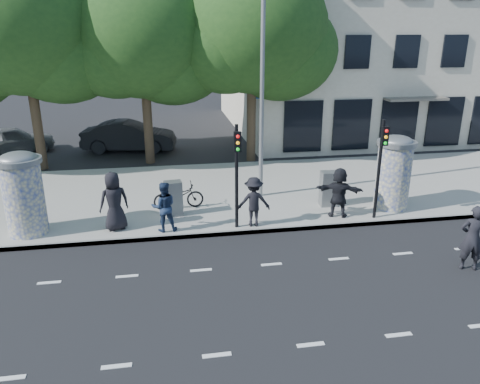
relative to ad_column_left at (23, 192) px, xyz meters
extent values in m
plane|color=black|center=(7.20, -4.50, -1.54)|extent=(120.00, 120.00, 0.00)
cube|color=gray|center=(7.20, 3.00, -1.46)|extent=(40.00, 8.00, 0.15)
cube|color=slate|center=(7.20, -0.95, -1.46)|extent=(40.00, 0.10, 0.16)
cube|color=silver|center=(7.20, -6.70, -1.53)|extent=(32.00, 0.12, 0.01)
cube|color=silver|center=(7.20, -3.10, -1.53)|extent=(32.00, 0.12, 0.01)
cylinder|color=beige|center=(0.00, 0.00, -0.24)|extent=(1.20, 1.20, 2.30)
cylinder|color=slate|center=(0.00, 0.00, 0.99)|extent=(1.36, 1.36, 0.16)
ellipsoid|color=slate|center=(0.00, 0.00, 1.07)|extent=(1.10, 1.10, 0.38)
cylinder|color=beige|center=(12.40, 0.20, -0.24)|extent=(1.20, 1.20, 2.30)
cylinder|color=slate|center=(12.40, 0.20, 0.99)|extent=(1.36, 1.36, 0.16)
ellipsoid|color=slate|center=(12.40, 0.20, 1.07)|extent=(1.10, 1.10, 0.38)
cylinder|color=black|center=(6.60, -0.65, 0.31)|extent=(0.11, 0.11, 3.40)
cube|color=black|center=(6.60, -0.83, 1.51)|extent=(0.22, 0.14, 0.62)
cylinder|color=black|center=(11.40, -0.65, 0.31)|extent=(0.11, 0.11, 3.40)
cube|color=black|center=(11.40, -0.83, 1.51)|extent=(0.22, 0.14, 0.62)
cylinder|color=slate|center=(8.00, 2.20, 2.61)|extent=(0.16, 0.16, 8.00)
cylinder|color=#38281C|center=(-1.30, 8.00, 0.82)|extent=(0.44, 0.44, 4.73)
ellipsoid|color=#1C3E16|center=(-1.30, 8.00, 4.97)|extent=(7.20, 7.20, 6.12)
cylinder|color=#38281C|center=(3.70, 8.20, 0.67)|extent=(0.44, 0.44, 4.41)
ellipsoid|color=#1C3E16|center=(3.70, 8.20, 4.54)|extent=(6.80, 6.80, 5.78)
cylinder|color=#38281C|center=(8.70, 7.80, 0.76)|extent=(0.44, 0.44, 4.59)
ellipsoid|color=#1C3E16|center=(8.70, 7.80, 4.79)|extent=(7.00, 7.00, 5.95)
cube|color=#B7AE99|center=(19.20, 15.50, 4.46)|extent=(20.00, 15.00, 12.00)
cube|color=black|center=(19.20, 7.95, 0.06)|extent=(18.00, 0.10, 2.60)
cube|color=#59544C|center=(17.20, 7.60, 1.36)|extent=(3.20, 0.90, 0.12)
cube|color=#194C8C|center=(9.70, 7.95, 1.66)|extent=(1.60, 0.06, 0.30)
imported|color=black|center=(2.72, -0.17, -0.43)|extent=(1.09, 0.89, 1.92)
imported|color=#1D2C49|center=(4.27, -0.55, -0.57)|extent=(0.82, 0.66, 1.63)
imported|color=black|center=(7.17, -0.62, -0.56)|extent=(1.13, 0.73, 1.66)
imported|color=black|center=(10.19, -0.33, -0.52)|extent=(1.72, 1.13, 1.74)
imported|color=black|center=(12.52, -4.24, -0.60)|extent=(0.78, 0.63, 1.87)
imported|color=black|center=(4.81, 1.35, -0.91)|extent=(0.76, 1.84, 0.95)
cube|color=slate|center=(4.61, 0.71, -0.77)|extent=(0.64, 0.50, 1.23)
cube|color=slate|center=(10.23, 0.74, -0.74)|extent=(0.64, 0.48, 1.29)
imported|color=#54585B|center=(-3.54, 11.37, -0.82)|extent=(2.95, 4.53, 1.43)
imported|color=black|center=(2.59, 10.80, -0.73)|extent=(2.40, 5.10, 1.61)
camera|label=1|loc=(4.35, -14.58, 4.81)|focal=35.00mm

